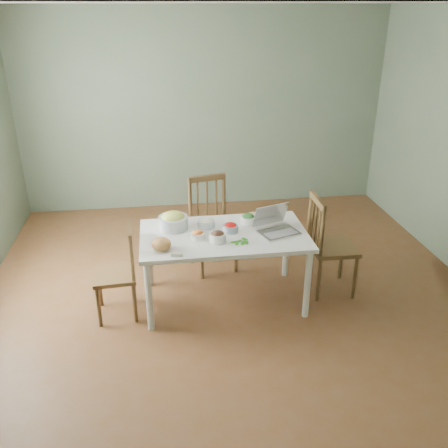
{
  "coord_description": "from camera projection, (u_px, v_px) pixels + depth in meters",
  "views": [
    {
      "loc": [
        -0.66,
        -4.08,
        2.69
      ],
      "look_at": [
        -0.09,
        -0.07,
        0.83
      ],
      "focal_mm": 38.52,
      "sensor_mm": 36.0,
      "label": 1
    }
  ],
  "objects": [
    {
      "name": "bowl_carrot",
      "position": [
        198.0,
        235.0,
        4.39
      ],
      "size": [
        0.14,
        0.14,
        0.07
      ],
      "primitive_type": null,
      "rotation": [
        0.0,
        0.0,
        0.05
      ],
      "color": "#F75A31",
      "rests_on": "dining_table"
    },
    {
      "name": "floor",
      "position": [
        232.0,
        295.0,
        4.88
      ],
      "size": [
        5.0,
        5.0,
        0.0
      ],
      "primitive_type": "cube",
      "color": "brown",
      "rests_on": "ground"
    },
    {
      "name": "flatbread",
      "position": [
        255.0,
        217.0,
        4.83
      ],
      "size": [
        0.22,
        0.22,
        0.02
      ],
      "primitive_type": "cylinder",
      "rotation": [
        0.0,
        0.0,
        0.05
      ],
      "color": "#DBC189",
      "rests_on": "dining_table"
    },
    {
      "name": "butter_stick",
      "position": [
        177.0,
        255.0,
        4.09
      ],
      "size": [
        0.1,
        0.04,
        0.03
      ],
      "primitive_type": "cube",
      "rotation": [
        0.0,
        0.0,
        -0.13
      ],
      "color": "silver",
      "rests_on": "dining_table"
    },
    {
      "name": "laptop",
      "position": [
        280.0,
        222.0,
        4.45
      ],
      "size": [
        0.44,
        0.42,
        0.24
      ],
      "primitive_type": null,
      "rotation": [
        0.0,
        0.0,
        0.32
      ],
      "color": "silver",
      "rests_on": "dining_table"
    },
    {
      "name": "chair_left",
      "position": [
        114.0,
        273.0,
        4.4
      ],
      "size": [
        0.4,
        0.42,
        0.9
      ],
      "primitive_type": null,
      "rotation": [
        0.0,
        0.0,
        -1.51
      ],
      "color": "#3C2510",
      "rests_on": "floor"
    },
    {
      "name": "basil_bunch",
      "position": [
        239.0,
        241.0,
        4.34
      ],
      "size": [
        0.19,
        0.19,
        0.02
      ],
      "primitive_type": null,
      "color": "#1C7810",
      "rests_on": "dining_table"
    },
    {
      "name": "wall_back",
      "position": [
        204.0,
        112.0,
        6.57
      ],
      "size": [
        5.0,
        0.0,
        2.7
      ],
      "primitive_type": "cube",
      "color": "#586D54",
      "rests_on": "ground"
    },
    {
      "name": "dining_table",
      "position": [
        224.0,
        268.0,
        4.65
      ],
      "size": [
        1.56,
        0.88,
        0.73
      ],
      "primitive_type": null,
      "color": "white",
      "rests_on": "floor"
    },
    {
      "name": "bread_boule",
      "position": [
        161.0,
        244.0,
        4.18
      ],
      "size": [
        0.18,
        0.18,
        0.11
      ],
      "primitive_type": "ellipsoid",
      "rotation": [
        0.0,
        0.0,
        -0.03
      ],
      "color": "tan",
      "rests_on": "dining_table"
    },
    {
      "name": "bowl_broccoli",
      "position": [
        248.0,
        219.0,
        4.7
      ],
      "size": [
        0.18,
        0.18,
        0.1
      ],
      "primitive_type": null,
      "rotation": [
        0.0,
        0.0,
        0.18
      ],
      "color": "#09340B",
      "rests_on": "dining_table"
    },
    {
      "name": "bowl_redpep",
      "position": [
        230.0,
        227.0,
        4.52
      ],
      "size": [
        0.16,
        0.16,
        0.09
      ],
      "primitive_type": null,
      "rotation": [
        0.0,
        0.0,
        -0.07
      ],
      "color": "#AE100B",
      "rests_on": "dining_table"
    },
    {
      "name": "wall_front",
      "position": [
        325.0,
        346.0,
        2.07
      ],
      "size": [
        5.0,
        0.0,
        2.7
      ],
      "primitive_type": "cube",
      "color": "#586D54",
      "rests_on": "ground"
    },
    {
      "name": "ceiling",
      "position": [
        234.0,
        3.0,
        3.75
      ],
      "size": [
        5.0,
        5.0,
        0.0
      ],
      "primitive_type": "cube",
      "color": "white",
      "rests_on": "ground"
    },
    {
      "name": "bowl_onion",
      "position": [
        206.0,
        223.0,
        4.62
      ],
      "size": [
        0.21,
        0.21,
        0.09
      ],
      "primitive_type": null,
      "rotation": [
        0.0,
        0.0,
        0.35
      ],
      "color": "white",
      "rests_on": "dining_table"
    },
    {
      "name": "bowl_mushroom",
      "position": [
        217.0,
        237.0,
        4.33
      ],
      "size": [
        0.19,
        0.19,
        0.1
      ],
      "primitive_type": null,
      "rotation": [
        0.0,
        0.0,
        -0.32
      ],
      "color": "#4A2821",
      "rests_on": "dining_table"
    },
    {
      "name": "bowl_squash",
      "position": [
        173.0,
        220.0,
        4.57
      ],
      "size": [
        0.37,
        0.37,
        0.16
      ],
      "primitive_type": null,
      "rotation": [
        0.0,
        0.0,
        -0.43
      ],
      "color": "#DECE63",
      "rests_on": "dining_table"
    },
    {
      "name": "chair_far",
      "position": [
        213.0,
        226.0,
        5.19
      ],
      "size": [
        0.53,
        0.52,
        1.02
      ],
      "primitive_type": null,
      "rotation": [
        0.0,
        0.0,
        0.22
      ],
      "color": "#3C2510",
      "rests_on": "floor"
    },
    {
      "name": "chair_right",
      "position": [
        333.0,
        245.0,
        4.77
      ],
      "size": [
        0.44,
        0.46,
        1.03
      ],
      "primitive_type": null,
      "rotation": [
        0.0,
        0.0,
        1.56
      ],
      "color": "#3C2510",
      "rests_on": "floor"
    }
  ]
}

